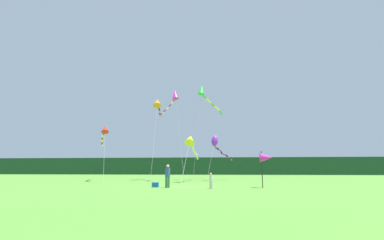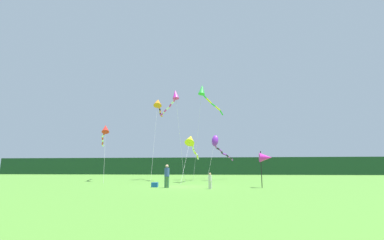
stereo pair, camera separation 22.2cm
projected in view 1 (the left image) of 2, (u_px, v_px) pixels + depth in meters
The scene contains 12 objects.
ground_plane at pixel (184, 187), 21.34m from camera, with size 120.00×120.00×0.00m, color #4C842D.
distant_treeline at pixel (208, 166), 65.77m from camera, with size 108.00×2.47×4.07m, color #1E4228.
person_adult at pixel (168, 175), 20.25m from camera, with size 0.37×0.37×1.69m.
person_child at pixel (211, 180), 19.01m from camera, with size 0.24×0.24×1.11m.
cooler_box at pixel (155, 185), 20.71m from camera, with size 0.49×0.33×0.36m, color #1959B2.
banner_flag_pole at pixel (266, 158), 20.46m from camera, with size 0.90×0.70×2.70m.
kite_orange at pixel (158, 104), 36.02m from camera, with size 1.25×8.48×10.72m.
kite_red at pixel (104, 132), 31.98m from camera, with size 4.19×8.55×6.57m.
kite_green at pixel (204, 93), 36.32m from camera, with size 3.74×8.05×12.41m.
kite_purple at pixel (217, 145), 33.69m from camera, with size 3.32×8.64×5.50m.
kite_yellow at pixel (191, 141), 29.51m from camera, with size 1.20×9.35×5.28m.
kite_magenta at pixel (173, 98), 33.42m from camera, with size 4.43×6.90×10.93m.
Camera 1 is at (2.78, -21.76, 1.39)m, focal length 25.44 mm.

